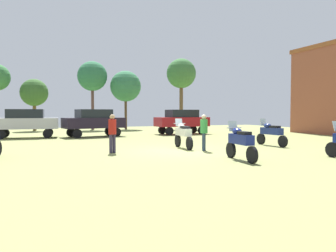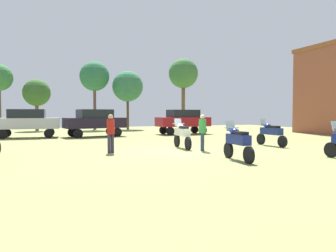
{
  "view_description": "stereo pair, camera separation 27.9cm",
  "coord_description": "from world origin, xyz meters",
  "px_view_note": "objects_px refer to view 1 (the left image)",
  "views": [
    {
      "loc": [
        -5.84,
        -13.56,
        1.78
      ],
      "look_at": [
        1.32,
        4.8,
        0.97
      ],
      "focal_mm": 34.55,
      "sensor_mm": 36.0,
      "label": 1
    },
    {
      "loc": [
        -5.58,
        -13.66,
        1.78
      ],
      "look_at": [
        1.32,
        4.8,
        0.97
      ],
      "focal_mm": 34.55,
      "sensor_mm": 36.0,
      "label": 2
    }
  ],
  "objects_px": {
    "car_4": "(26,121)",
    "tree_6": "(34,93)",
    "car_1": "(182,120)",
    "tree_5": "(181,74)",
    "person_2": "(112,131)",
    "motorcycle_3": "(240,141)",
    "tree_3": "(126,86)",
    "motorcycle_7": "(183,134)",
    "car_2": "(94,121)",
    "person_3": "(204,130)",
    "motorcycle_1": "(271,132)",
    "tree_1": "(92,77)"
  },
  "relations": [
    {
      "from": "car_2",
      "to": "person_3",
      "type": "distance_m",
      "value": 11.24
    },
    {
      "from": "motorcycle_1",
      "to": "car_1",
      "type": "xyz_separation_m",
      "value": [
        -0.67,
        10.27,
        0.46
      ]
    },
    {
      "from": "person_2",
      "to": "person_3",
      "type": "distance_m",
      "value": 4.17
    },
    {
      "from": "motorcycle_7",
      "to": "car_2",
      "type": "xyz_separation_m",
      "value": [
        -2.95,
        9.41,
        0.45
      ]
    },
    {
      "from": "motorcycle_3",
      "to": "car_1",
      "type": "distance_m",
      "value": 14.7
    },
    {
      "from": "car_1",
      "to": "tree_5",
      "type": "distance_m",
      "value": 10.46
    },
    {
      "from": "motorcycle_7",
      "to": "motorcycle_1",
      "type": "bearing_deg",
      "value": -4.02
    },
    {
      "from": "person_2",
      "to": "tree_6",
      "type": "bearing_deg",
      "value": 78.41
    },
    {
      "from": "car_2",
      "to": "tree_5",
      "type": "height_order",
      "value": "tree_5"
    },
    {
      "from": "car_1",
      "to": "tree_3",
      "type": "height_order",
      "value": "tree_3"
    },
    {
      "from": "person_2",
      "to": "person_3",
      "type": "xyz_separation_m",
      "value": [
        4.11,
        -0.72,
        -0.01
      ]
    },
    {
      "from": "car_1",
      "to": "tree_5",
      "type": "height_order",
      "value": "tree_5"
    },
    {
      "from": "tree_5",
      "to": "car_4",
      "type": "bearing_deg",
      "value": -151.97
    },
    {
      "from": "motorcycle_7",
      "to": "person_3",
      "type": "distance_m",
      "value": 1.4
    },
    {
      "from": "tree_3",
      "to": "tree_6",
      "type": "bearing_deg",
      "value": 179.06
    },
    {
      "from": "motorcycle_1",
      "to": "car_1",
      "type": "bearing_deg",
      "value": 90.75
    },
    {
      "from": "car_2",
      "to": "tree_3",
      "type": "distance_m",
      "value": 11.44
    },
    {
      "from": "motorcycle_1",
      "to": "tree_5",
      "type": "height_order",
      "value": "tree_5"
    },
    {
      "from": "motorcycle_3",
      "to": "tree_6",
      "type": "relative_size",
      "value": 0.42
    },
    {
      "from": "person_3",
      "to": "person_2",
      "type": "bearing_deg",
      "value": -63.12
    },
    {
      "from": "motorcycle_1",
      "to": "car_4",
      "type": "bearing_deg",
      "value": 136.63
    },
    {
      "from": "tree_6",
      "to": "person_2",
      "type": "bearing_deg",
      "value": -79.94
    },
    {
      "from": "car_4",
      "to": "tree_5",
      "type": "height_order",
      "value": "tree_5"
    },
    {
      "from": "car_2",
      "to": "car_4",
      "type": "bearing_deg",
      "value": 71.01
    },
    {
      "from": "car_4",
      "to": "person_2",
      "type": "bearing_deg",
      "value": -156.02
    },
    {
      "from": "person_2",
      "to": "tree_6",
      "type": "height_order",
      "value": "tree_6"
    },
    {
      "from": "motorcycle_3",
      "to": "tree_6",
      "type": "xyz_separation_m",
      "value": [
        -7.49,
        23.85,
        2.96
      ]
    },
    {
      "from": "car_1",
      "to": "tree_1",
      "type": "distance_m",
      "value": 12.29
    },
    {
      "from": "tree_3",
      "to": "car_1",
      "type": "bearing_deg",
      "value": -76.14
    },
    {
      "from": "motorcycle_7",
      "to": "tree_6",
      "type": "xyz_separation_m",
      "value": [
        -7.17,
        19.38,
        2.95
      ]
    },
    {
      "from": "motorcycle_7",
      "to": "car_4",
      "type": "distance_m",
      "value": 12.55
    },
    {
      "from": "car_1",
      "to": "car_4",
      "type": "bearing_deg",
      "value": 85.31
    },
    {
      "from": "motorcycle_7",
      "to": "person_3",
      "type": "xyz_separation_m",
      "value": [
        0.48,
        -1.29,
        0.26
      ]
    },
    {
      "from": "car_4",
      "to": "tree_6",
      "type": "height_order",
      "value": "tree_6"
    },
    {
      "from": "motorcycle_1",
      "to": "motorcycle_3",
      "type": "distance_m",
      "value": 5.99
    },
    {
      "from": "car_2",
      "to": "tree_6",
      "type": "bearing_deg",
      "value": 11.34
    },
    {
      "from": "motorcycle_3",
      "to": "car_1",
      "type": "bearing_deg",
      "value": 78.76
    },
    {
      "from": "tree_5",
      "to": "person_2",
      "type": "bearing_deg",
      "value": -121.48
    },
    {
      "from": "tree_6",
      "to": "car_2",
      "type": "bearing_deg",
      "value": -67.1
    },
    {
      "from": "motorcycle_1",
      "to": "tree_1",
      "type": "height_order",
      "value": "tree_1"
    },
    {
      "from": "motorcycle_3",
      "to": "tree_3",
      "type": "distance_m",
      "value": 24.06
    },
    {
      "from": "person_2",
      "to": "tree_3",
      "type": "distance_m",
      "value": 20.85
    },
    {
      "from": "car_4",
      "to": "motorcycle_7",
      "type": "bearing_deg",
      "value": -139.36
    },
    {
      "from": "motorcycle_7",
      "to": "person_2",
      "type": "xyz_separation_m",
      "value": [
        -3.63,
        -0.56,
        0.26
      ]
    },
    {
      "from": "car_2",
      "to": "tree_5",
      "type": "xyz_separation_m",
      "value": [
        10.83,
        8.81,
        4.83
      ]
    },
    {
      "from": "car_4",
      "to": "tree_3",
      "type": "height_order",
      "value": "tree_3"
    },
    {
      "from": "car_2",
      "to": "motorcycle_3",
      "type": "bearing_deg",
      "value": -178.27
    },
    {
      "from": "tree_3",
      "to": "car_4",
      "type": "bearing_deg",
      "value": -135.58
    },
    {
      "from": "car_1",
      "to": "tree_3",
      "type": "distance_m",
      "value": 10.38
    },
    {
      "from": "car_4",
      "to": "tree_6",
      "type": "xyz_separation_m",
      "value": [
        0.39,
        9.37,
        2.5
      ]
    }
  ]
}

